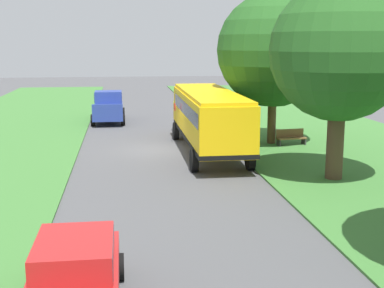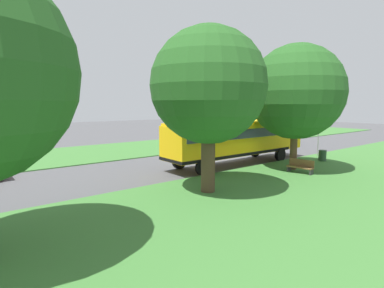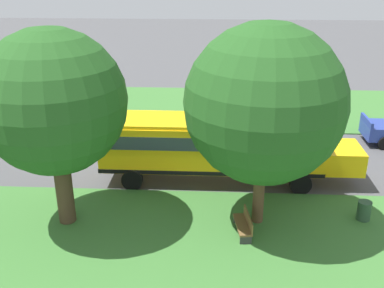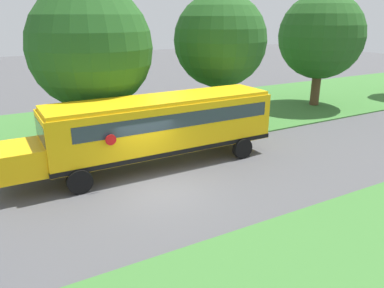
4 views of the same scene
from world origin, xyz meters
TOP-DOWN VIEW (x-y plane):
  - ground_plane at (0.00, 0.00)m, footprint 120.00×120.00m
  - grass_verge at (-10.00, 0.00)m, footprint 12.00×80.00m
  - grass_far_side at (9.00, 0.00)m, footprint 10.00×80.00m
  - school_bus at (-2.57, 1.08)m, footprint 2.85×12.42m
  - pickup_truck at (2.70, -10.60)m, footprint 2.28×5.40m
  - oak_tree_beside_bus at (-6.23, -0.59)m, footprint 6.11×6.11m
  - oak_tree_roadside_mid at (-6.85, 7.21)m, footprint 5.55×5.55m
  - stop_sign at (-4.60, -6.93)m, footprint 0.08×0.68m
  - park_bench at (-7.32, -0.04)m, footprint 1.65×0.71m
  - trash_bin at (-6.04, -5.07)m, footprint 0.56×0.56m

SIDE VIEW (x-z plane):
  - ground_plane at x=0.00m, z-range 0.00..0.00m
  - grass_far_side at x=9.00m, z-range 0.00..0.07m
  - grass_verge at x=-10.00m, z-range 0.00..0.08m
  - trash_bin at x=-6.04m, z-range 0.00..0.90m
  - park_bench at x=-7.32m, z-range 0.01..0.93m
  - pickup_truck at x=2.70m, z-range 0.02..2.12m
  - stop_sign at x=-4.60m, z-range 0.37..3.11m
  - school_bus at x=-2.57m, z-range 0.34..3.50m
  - oak_tree_beside_bus at x=-6.23m, z-range 1.06..9.27m
  - oak_tree_roadside_mid at x=-6.85m, z-range 1.32..9.32m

